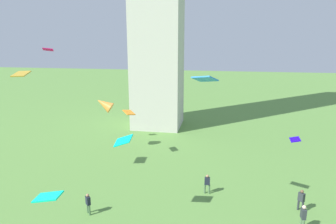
# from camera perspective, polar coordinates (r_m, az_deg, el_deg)

# --- Properties ---
(person_0) EXTENTS (0.51, 0.25, 1.65)m
(person_0) POSITION_cam_1_polar(r_m,az_deg,el_deg) (24.95, 7.55, -13.37)
(person_0) COLOR #51754C
(person_0) RESTS_ON ground_plane
(person_1) EXTENTS (0.47, 0.50, 1.69)m
(person_1) POSITION_cam_1_polar(r_m,az_deg,el_deg) (24.51, 24.25, -15.03)
(person_1) COLOR #2D3338
(person_1) RESTS_ON ground_plane
(person_3) EXTENTS (0.29, 0.56, 1.81)m
(person_3) POSITION_cam_1_polar(r_m,az_deg,el_deg) (22.38, 24.56, -17.76)
(person_3) COLOR #51754C
(person_3) RESTS_ON ground_plane
(person_4) EXTENTS (0.47, 0.46, 1.61)m
(person_4) POSITION_cam_1_polar(r_m,az_deg,el_deg) (22.90, -15.12, -16.48)
(person_4) COLOR #51754C
(person_4) RESTS_ON ground_plane
(kite_flying_0) EXTENTS (1.35, 1.70, 0.36)m
(kite_flying_0) POSITION_cam_1_polar(r_m,az_deg,el_deg) (26.62, -26.41, 6.60)
(kite_flying_0) COLOR gold
(kite_flying_1) EXTENTS (1.23, 1.03, 0.42)m
(kite_flying_1) POSITION_cam_1_polar(r_m,az_deg,el_deg) (33.79, -22.09, 11.08)
(kite_flying_1) COLOR #E10665
(kite_flying_2) EXTENTS (1.15, 0.98, 0.78)m
(kite_flying_2) POSITION_cam_1_polar(r_m,az_deg,el_deg) (19.15, -8.60, -5.47)
(kite_flying_2) COLOR #08E9CE
(kite_flying_3) EXTENTS (1.72, 1.55, 0.59)m
(kite_flying_3) POSITION_cam_1_polar(r_m,az_deg,el_deg) (18.39, 7.08, 6.34)
(kite_flying_3) COLOR #2F86E5
(kite_flying_4) EXTENTS (0.59, 0.83, 0.19)m
(kite_flying_4) POSITION_cam_1_polar(r_m,az_deg,el_deg) (19.03, 23.25, -4.86)
(kite_flying_4) COLOR #1E04C0
(kite_flying_6) EXTENTS (1.56, 1.14, 0.34)m
(kite_flying_6) POSITION_cam_1_polar(r_m,az_deg,el_deg) (18.91, -22.09, -14.86)
(kite_flying_6) COLOR #0DE6B2
(kite_flying_7) EXTENTS (1.53, 1.59, 0.41)m
(kite_flying_7) POSITION_cam_1_polar(r_m,az_deg,el_deg) (30.52, -7.54, -0.07)
(kite_flying_7) COLOR orange
(kite_flying_9) EXTENTS (2.16, 1.33, 1.93)m
(kite_flying_9) POSITION_cam_1_polar(r_m,az_deg,el_deg) (33.07, -12.20, 1.51)
(kite_flying_9) COLOR orange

